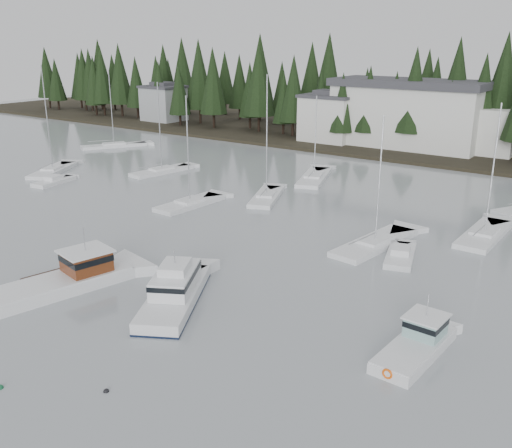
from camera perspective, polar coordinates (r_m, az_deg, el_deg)
The scene contains 20 objects.
far_shore_land at distance 112.70m, azimuth 19.87°, elevation 7.96°, with size 240.00×54.00×1.00m, color black.
conifer_treeline at distance 102.30m, azimuth 18.11°, elevation 7.20°, with size 200.00×22.00×20.00m, color black, non-canonical shape.
house_west at distance 102.09m, azimuth 7.34°, elevation 10.57°, with size 9.54×7.42×8.75m.
house_far_west at distance 128.76m, azimuth -9.22°, elevation 11.92°, with size 8.48×7.42×8.25m.
harbor_inn at distance 98.93m, azimuth 16.12°, elevation 10.44°, with size 29.50×11.50×10.90m.
lobster_boat_brown at distance 45.01m, azimuth -18.31°, elevation -5.37°, with size 6.60×10.75×5.07m.
cabin_cruiser_center at distance 40.92m, azimuth -8.11°, elevation -6.87°, with size 7.64×10.40×4.36m.
lobster_boat_teal at distance 35.80m, azimuth 15.80°, elevation -11.62°, with size 2.87×7.18×3.92m.
sailboat_0 at distance 52.44m, azimuth 11.81°, elevation -2.08°, with size 4.29×10.80×12.20m.
sailboat_1 at distance 57.75m, azimuth 21.85°, elevation -1.14°, with size 3.04×9.99×12.96m.
sailboat_2 at distance 64.06m, azimuth -6.62°, elevation 1.91°, with size 3.27×8.81×12.60m.
sailboat_5 at distance 76.04m, azimuth 5.83°, elevation 4.51°, with size 6.48×11.35×11.41m.
sailboat_6 at distance 84.59m, azimuth -19.63°, elevation 4.96°, with size 7.12×10.10×14.99m.
sailboat_7 at distance 101.43m, azimuth -13.98°, elevation 7.51°, with size 7.53×10.68×13.32m.
sailboat_8 at distance 80.47m, azimuth -9.39°, elevation 5.14°, with size 3.82×9.64×12.82m.
sailboat_10 at distance 66.30m, azimuth 1.05°, elevation 2.61°, with size 5.90×9.24×14.59m.
runabout_0 at distance 77.87m, azimuth -19.56°, elevation 3.94°, with size 3.10×6.06×1.42m.
runabout_1 at distance 49.94m, azimuth 14.22°, elevation -3.20°, with size 3.81×6.40×1.42m.
mooring_buoy_green at distance 34.52m, azimuth -24.25°, elevation -14.74°, with size 0.40×0.40×0.40m, color #145933.
mooring_buoy_dark at distance 32.42m, azimuth -14.75°, elevation -15.90°, with size 0.33×0.33×0.33m, color black.
Camera 1 is at (29.91, -10.19, 17.82)m, focal length 40.00 mm.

